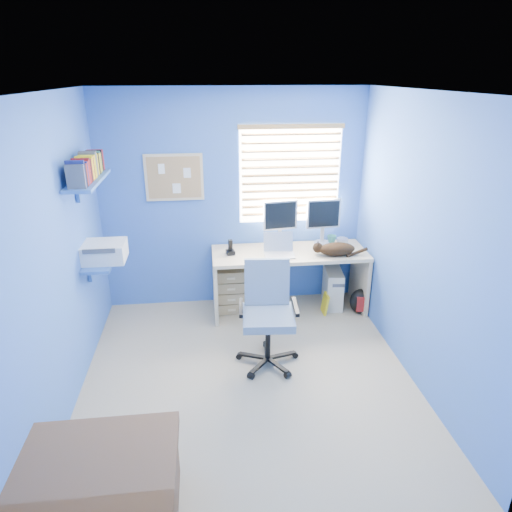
{
  "coord_description": "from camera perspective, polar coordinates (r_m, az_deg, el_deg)",
  "views": [
    {
      "loc": [
        -0.34,
        -3.48,
        2.63
      ],
      "look_at": [
        0.15,
        0.65,
        0.95
      ],
      "focal_mm": 32.0,
      "sensor_mm": 36.0,
      "label": 1
    }
  ],
  "objects": [
    {
      "name": "mug",
      "position": [
        5.47,
        9.44,
        2.03
      ],
      "size": [
        0.1,
        0.09,
        0.1
      ],
      "primitive_type": "imported",
      "color": "#2F786D",
      "rests_on": "desk"
    },
    {
      "name": "wall_back",
      "position": [
        5.27,
        -2.85,
        6.81
      ],
      "size": [
        3.0,
        0.01,
        2.5
      ],
      "primitive_type": "cube",
      "color": "#416BD0",
      "rests_on": "ground"
    },
    {
      "name": "office_chair",
      "position": [
        4.4,
        1.47,
        -8.88
      ],
      "size": [
        0.62,
        0.62,
        0.99
      ],
      "color": "black",
      "rests_on": "floor"
    },
    {
      "name": "phone",
      "position": [
        5.08,
        -3.23,
        1.15
      ],
      "size": [
        0.11,
        0.12,
        0.17
      ],
      "primitive_type": "cube",
      "rotation": [
        0.0,
        0.0,
        0.15
      ],
      "color": "black",
      "rests_on": "desk"
    },
    {
      "name": "backpack",
      "position": [
        5.48,
        12.93,
        -5.5
      ],
      "size": [
        0.27,
        0.21,
        0.3
      ],
      "primitive_type": "ellipsoid",
      "rotation": [
        0.0,
        0.0,
        -0.05
      ],
      "color": "black",
      "rests_on": "floor"
    },
    {
      "name": "window_blinds",
      "position": [
        5.25,
        4.31,
        10.09
      ],
      "size": [
        1.15,
        0.05,
        1.1
      ],
      "color": "white",
      "rests_on": "ground"
    },
    {
      "name": "corkboard",
      "position": [
        5.18,
        -10.19,
        9.64
      ],
      "size": [
        0.64,
        0.02,
        0.52
      ],
      "color": "tan",
      "rests_on": "ground"
    },
    {
      "name": "cat",
      "position": [
        5.12,
        10.09,
        0.85
      ],
      "size": [
        0.43,
        0.28,
        0.14
      ],
      "primitive_type": "ellipsoid",
      "rotation": [
        0.0,
        0.0,
        -0.18
      ],
      "color": "black",
      "rests_on": "desk"
    },
    {
      "name": "yellow_book",
      "position": [
        5.41,
        8.63,
        -5.9
      ],
      "size": [
        0.03,
        0.17,
        0.24
      ],
      "primitive_type": "cube",
      "color": "yellow",
      "rests_on": "floor"
    },
    {
      "name": "wall_front",
      "position": [
        2.35,
        2.88,
        -13.91
      ],
      "size": [
        3.0,
        0.01,
        2.5
      ],
      "primitive_type": "cube",
      "color": "#416BD0",
      "rests_on": "ground"
    },
    {
      "name": "wall_shelves",
      "position": [
        4.51,
        -19.58,
        5.34
      ],
      "size": [
        0.42,
        0.9,
        1.05
      ],
      "color": "#3562AD",
      "rests_on": "ground"
    },
    {
      "name": "drawer_boxes",
      "position": [
        5.36,
        -3.19,
        -4.15
      ],
      "size": [
        0.35,
        0.28,
        0.54
      ],
      "primitive_type": "cube",
      "color": "tan",
      "rests_on": "floor"
    },
    {
      "name": "wall_left",
      "position": [
        3.92,
        -23.51,
        -0.53
      ],
      "size": [
        0.01,
        3.2,
        2.5
      ],
      "primitive_type": "cube",
      "color": "#416BD0",
      "rests_on": "ground"
    },
    {
      "name": "ceiling",
      "position": [
        3.5,
        -1.27,
        19.88
      ],
      "size": [
        3.0,
        3.2,
        0.0
      ],
      "primitive_type": "cube",
      "color": "white",
      "rests_on": "wall_back"
    },
    {
      "name": "monitor_left",
      "position": [
        5.28,
        3.01,
        4.12
      ],
      "size": [
        0.41,
        0.18,
        0.54
      ],
      "primitive_type": "cube",
      "rotation": [
        0.0,
        0.0,
        0.15
      ],
      "color": "silver",
      "rests_on": "desk"
    },
    {
      "name": "desk",
      "position": [
        5.33,
        4.11,
        -3.15
      ],
      "size": [
        1.75,
        0.65,
        0.74
      ],
      "primitive_type": "cube",
      "color": "tan",
      "rests_on": "floor"
    },
    {
      "name": "monitor_right",
      "position": [
        5.39,
        8.35,
        4.28
      ],
      "size": [
        0.41,
        0.15,
        0.54
      ],
      "primitive_type": "cube",
      "rotation": [
        0.0,
        0.0,
        0.07
      ],
      "color": "silver",
      "rests_on": "desk"
    },
    {
      "name": "wall_right",
      "position": [
        4.17,
        19.88,
        1.31
      ],
      "size": [
        0.01,
        3.2,
        2.5
      ],
      "primitive_type": "cube",
      "color": "#416BD0",
      "rests_on": "ground"
    },
    {
      "name": "tower_pc",
      "position": [
        5.57,
        9.56,
        -3.89
      ],
      "size": [
        0.24,
        0.46,
        0.45
      ],
      "primitive_type": "cube",
      "rotation": [
        0.0,
        0.0,
        -0.11
      ],
      "color": "beige",
      "rests_on": "floor"
    },
    {
      "name": "cd_spindle",
      "position": [
        5.48,
        10.73,
        1.85
      ],
      "size": [
        0.13,
        0.13,
        0.07
      ],
      "primitive_type": "cylinder",
      "color": "silver",
      "rests_on": "desk"
    },
    {
      "name": "bed_corner",
      "position": [
        3.26,
        -20.52,
        -26.52
      ],
      "size": [
        1.07,
        0.76,
        0.51
      ],
      "primitive_type": "cube",
      "color": "brown",
      "rests_on": "floor"
    },
    {
      "name": "laptop",
      "position": [
        5.03,
        2.95,
        1.24
      ],
      "size": [
        0.34,
        0.27,
        0.22
      ],
      "primitive_type": "cube",
      "rotation": [
        0.0,
        0.0,
        -0.04
      ],
      "color": "silver",
      "rests_on": "desk"
    },
    {
      "name": "floor",
      "position": [
        4.37,
        -0.99,
        -14.97
      ],
      "size": [
        3.0,
        3.2,
        0.0
      ],
      "primitive_type": "cube",
      "color": "tan",
      "rests_on": "ground"
    }
  ]
}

